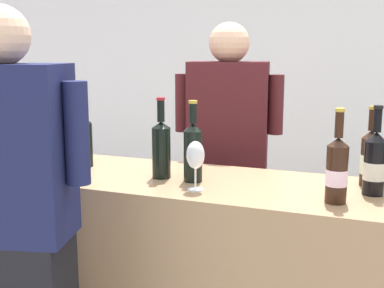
{
  "coord_description": "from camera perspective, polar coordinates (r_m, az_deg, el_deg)",
  "views": [
    {
      "loc": [
        0.6,
        -1.9,
        1.52
      ],
      "look_at": [
        -0.14,
        0.0,
        1.14
      ],
      "focal_mm": 46.78,
      "sensor_mm": 36.0,
      "label": 1
    }
  ],
  "objects": [
    {
      "name": "wine_bottle_1",
      "position": [
        2.3,
        -15.52,
        -0.03
      ],
      "size": [
        0.08,
        0.08,
        0.34
      ],
      "color": "black",
      "rests_on": "counter"
    },
    {
      "name": "wine_bottle_4",
      "position": [
        2.04,
        0.11,
        -0.69
      ],
      "size": [
        0.08,
        0.08,
        0.33
      ],
      "color": "black",
      "rests_on": "counter"
    },
    {
      "name": "wine_bottle_8",
      "position": [
        1.83,
        16.19,
        -2.78
      ],
      "size": [
        0.08,
        0.08,
        0.34
      ],
      "color": "black",
      "rests_on": "counter"
    },
    {
      "name": "wall_back",
      "position": [
        4.54,
        13.72,
        8.77
      ],
      "size": [
        8.0,
        0.1,
        2.8
      ],
      "primitive_type": "cube",
      "color": "white",
      "rests_on": "ground_plane"
    },
    {
      "name": "wine_bottle_5",
      "position": [
        2.45,
        -14.85,
        0.65
      ],
      "size": [
        0.07,
        0.07,
        0.33
      ],
      "color": "black",
      "rests_on": "counter"
    },
    {
      "name": "person_server",
      "position": [
        2.72,
        4.05,
        -4.49
      ],
      "size": [
        0.56,
        0.31,
        1.66
      ],
      "color": "black",
      "rests_on": "ground_plane"
    },
    {
      "name": "wine_glass",
      "position": [
        1.91,
        0.39,
        -1.48
      ],
      "size": [
        0.07,
        0.07,
        0.19
      ],
      "color": "silver",
      "rests_on": "counter"
    },
    {
      "name": "wine_bottle_3",
      "position": [
        2.36,
        -12.18,
        0.49
      ],
      "size": [
        0.07,
        0.07,
        0.34
      ],
      "color": "black",
      "rests_on": "counter"
    },
    {
      "name": "wine_bottle_6",
      "position": [
        2.11,
        19.64,
        -1.48
      ],
      "size": [
        0.08,
        0.08,
        0.32
      ],
      "color": "black",
      "rests_on": "counter"
    },
    {
      "name": "person_guest",
      "position": [
        1.88,
        -19.58,
        -12.01
      ],
      "size": [
        0.55,
        0.33,
        1.67
      ],
      "color": "black",
      "rests_on": "ground_plane"
    },
    {
      "name": "wine_bottle_7",
      "position": [
        2.11,
        -3.53,
        -0.38
      ],
      "size": [
        0.08,
        0.08,
        0.34
      ],
      "color": "black",
      "rests_on": "counter"
    },
    {
      "name": "wine_bottle_0",
      "position": [
        1.98,
        20.11,
        -2.06
      ],
      "size": [
        0.08,
        0.08,
        0.34
      ],
      "color": "black",
      "rests_on": "counter"
    }
  ]
}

